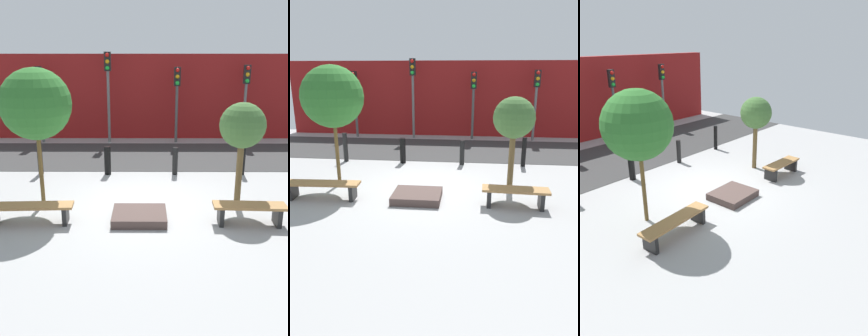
% 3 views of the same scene
% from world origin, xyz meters
% --- Properties ---
extents(ground_plane, '(18.00, 18.00, 0.00)m').
position_xyz_m(ground_plane, '(0.00, 0.00, 0.00)').
color(ground_plane, '#9B9B9B').
extents(road_strip, '(18.00, 4.10, 0.01)m').
position_xyz_m(road_strip, '(0.00, 4.92, 0.01)').
color(road_strip, '#343434').
rests_on(road_strip, ground).
extents(building_facade, '(16.20, 0.50, 3.73)m').
position_xyz_m(building_facade, '(0.00, 8.32, 1.87)').
color(building_facade, maroon).
rests_on(building_facade, ground).
extents(bench_left, '(1.98, 0.53, 0.46)m').
position_xyz_m(bench_left, '(-2.47, -1.07, 0.34)').
color(bench_left, black).
rests_on(bench_left, ground).
extents(bench_right, '(1.64, 0.54, 0.48)m').
position_xyz_m(bench_right, '(2.47, -1.07, 0.34)').
color(bench_right, black).
rests_on(bench_right, ground).
extents(planter_bed, '(1.24, 1.06, 0.20)m').
position_xyz_m(planter_bed, '(0.00, -0.87, 0.10)').
color(planter_bed, '#4D3C37').
rests_on(planter_bed, ground).
extents(tree_behind_left_bench, '(1.71, 1.71, 3.41)m').
position_xyz_m(tree_behind_left_bench, '(-2.47, 0.07, 2.55)').
color(tree_behind_left_bench, brown).
rests_on(tree_behind_left_bench, ground).
extents(tree_behind_right_bench, '(1.11, 1.11, 2.60)m').
position_xyz_m(tree_behind_right_bench, '(2.47, 0.07, 2.01)').
color(tree_behind_right_bench, brown).
rests_on(tree_behind_right_bench, ground).
extents(bollard_far_left, '(0.17, 0.17, 1.06)m').
position_xyz_m(bollard_far_left, '(-3.22, 2.62, 0.53)').
color(bollard_far_left, black).
rests_on(bollard_far_left, ground).
extents(bollard_left, '(0.21, 0.21, 0.91)m').
position_xyz_m(bollard_left, '(-1.07, 2.62, 0.46)').
color(bollard_left, black).
rests_on(bollard_left, ground).
extents(bollard_center, '(0.17, 0.17, 0.89)m').
position_xyz_m(bollard_center, '(1.07, 2.62, 0.44)').
color(bollard_center, black).
rests_on(bollard_center, ground).
extents(bollard_right, '(0.16, 0.16, 1.04)m').
position_xyz_m(bollard_right, '(3.22, 2.62, 0.52)').
color(bollard_right, black).
rests_on(bollard_right, ground).
extents(traffic_light_west, '(0.28, 0.27, 3.23)m').
position_xyz_m(traffic_light_west, '(-4.37, 7.25, 2.24)').
color(traffic_light_west, '#525252').
rests_on(traffic_light_west, ground).
extents(traffic_light_mid_west, '(0.28, 0.27, 3.81)m').
position_xyz_m(traffic_light_mid_west, '(-1.46, 7.25, 2.63)').
color(traffic_light_mid_west, slate).
rests_on(traffic_light_mid_west, ground).
extents(traffic_light_mid_east, '(0.28, 0.27, 3.20)m').
position_xyz_m(traffic_light_mid_east, '(1.46, 7.25, 2.23)').
color(traffic_light_mid_east, '#4B4B4B').
rests_on(traffic_light_mid_east, ground).
extents(traffic_light_east, '(0.28, 0.27, 3.29)m').
position_xyz_m(traffic_light_east, '(4.37, 7.25, 2.29)').
color(traffic_light_east, slate).
rests_on(traffic_light_east, ground).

